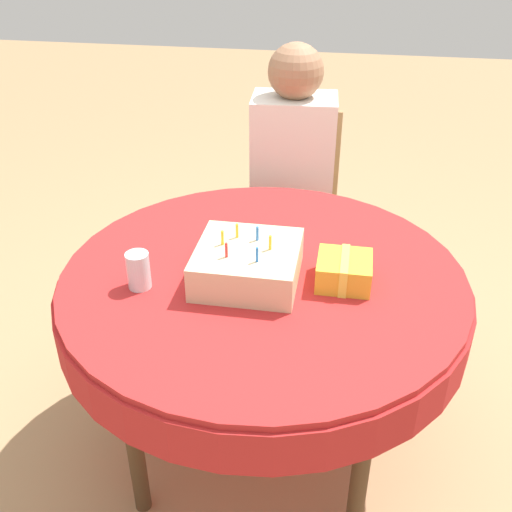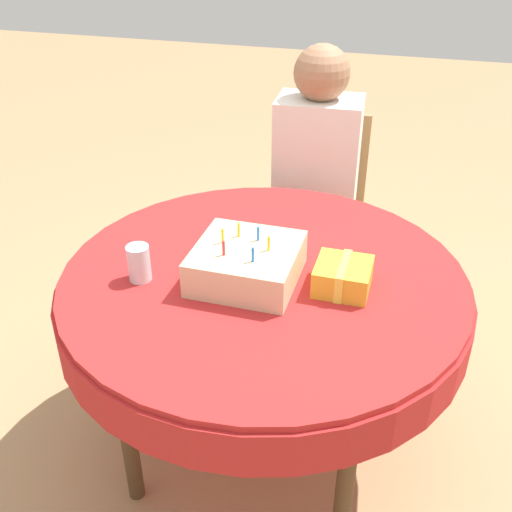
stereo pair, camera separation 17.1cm
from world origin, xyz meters
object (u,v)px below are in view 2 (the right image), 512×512
chair (316,208)px  gift_box (343,276)px  drinking_glass (139,263)px  birthday_cake (247,263)px  person (316,166)px

chair → gift_box: chair is taller
chair → drinking_glass: (-0.31, -1.04, 0.29)m
birthday_cake → drinking_glass: size_ratio=2.68×
gift_box → chair: bearing=105.1°
drinking_glass → gift_box: 0.57m
person → drinking_glass: (-0.32, -0.94, 0.05)m
person → gift_box: size_ratio=7.51×
birthday_cake → drinking_glass: 0.30m
drinking_glass → birthday_cake: bearing=17.0°
chair → drinking_glass: bearing=-110.6°
person → birthday_cake: size_ratio=4.12×
gift_box → person: bearing=106.3°
birthday_cake → drinking_glass: (-0.29, -0.09, 0.00)m
person → birthday_cake: person is taller
person → gift_box: bearing=-77.4°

